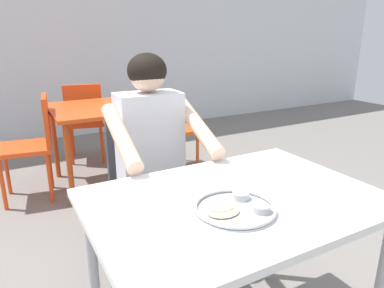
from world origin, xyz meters
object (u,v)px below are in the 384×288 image
chair_foreground (144,179)px  diner_foreground (156,152)px  table_foreground (235,217)px  chair_red_left (34,140)px  chair_red_far (85,118)px  thali_tray (236,207)px  table_background_red (105,115)px  chair_red_right (170,125)px

chair_foreground → diner_foreground: bearing=-91.8°
table_foreground → chair_red_left: size_ratio=1.26×
chair_red_left → chair_red_far: 0.91m
table_foreground → thali_tray: thali_tray is taller
table_background_red → thali_tray: bearing=-93.7°
thali_tray → chair_red_right: 2.37m
chair_foreground → chair_red_left: (-0.49, 1.21, -0.01)m
chair_red_left → thali_tray: bearing=-77.9°
thali_tray → diner_foreground: (0.02, 0.74, -0.02)m
chair_red_right → table_background_red: bearing=-178.9°
chair_foreground → table_background_red: chair_foreground is taller
chair_red_right → thali_tray: bearing=-109.7°
thali_tray → diner_foreground: diner_foreground is taller
table_background_red → chair_red_left: size_ratio=1.06×
chair_foreground → chair_red_left: 1.30m
thali_tray → chair_red_left: size_ratio=0.33×
thali_tray → table_background_red: (0.14, 2.20, -0.12)m
table_foreground → thali_tray: bearing=-124.6°
thali_tray → diner_foreground: 0.74m
chair_red_right → chair_red_far: chair_red_far is taller
chair_red_right → chair_foreground: bearing=-121.6°
chair_foreground → chair_red_far: 1.92m
chair_red_right → diner_foreground: bearing=-117.9°
chair_foreground → chair_red_far: size_ratio=1.04×
thali_tray → chair_red_right: size_ratio=0.36×
diner_foreground → table_background_red: (0.13, 1.46, -0.10)m
table_foreground → chair_foreground: chair_foreground is taller
table_foreground → chair_red_left: (-0.53, 2.08, -0.16)m
thali_tray → chair_red_right: chair_red_right is taller
thali_tray → chair_foreground: 0.99m
chair_red_left → chair_red_far: size_ratio=1.02×
chair_foreground → chair_red_right: bearing=58.4°
table_foreground → chair_red_far: size_ratio=1.28×
table_foreground → diner_foreground: bearing=93.9°
chair_red_left → table_background_red: bearing=3.2°
chair_red_left → chair_red_far: (0.57, 0.71, -0.02)m
diner_foreground → chair_red_right: (0.78, 1.47, -0.28)m
table_background_red → chair_red_far: 0.70m
table_foreground → chair_red_far: bearing=89.1°
table_foreground → thali_tray: 0.14m
chair_foreground → chair_red_left: chair_foreground is taller
table_foreground → table_background_red: bearing=87.7°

